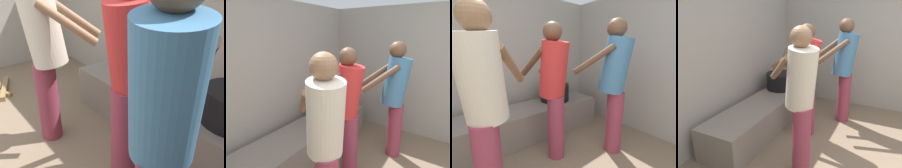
# 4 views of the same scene
# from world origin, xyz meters

# --- Properties ---
(block_enclosure_rear) EXTENTS (4.84, 0.20, 2.20)m
(block_enclosure_rear) POSITION_xyz_m (0.00, 2.44, 1.10)
(block_enclosure_rear) COLOR #9E998E
(block_enclosure_rear) RESTS_ON ground_plane
(hearth_ledge) EXTENTS (2.37, 0.60, 0.45)m
(hearth_ledge) POSITION_xyz_m (0.74, 1.92, 0.22)
(hearth_ledge) COLOR slate
(hearth_ledge) RESTS_ON ground_plane
(cooking_pot_main) EXTENTS (0.49, 0.49, 0.73)m
(cooking_pot_main) POSITION_xyz_m (1.27, 1.97, 0.59)
(cooking_pot_main) COLOR black
(cooking_pot_main) RESTS_ON hearth_ledge
(cook_in_cream_shirt) EXTENTS (0.68, 0.72, 1.62)m
(cook_in_cream_shirt) POSITION_xyz_m (0.00, 1.04, 0.93)
(cook_in_cream_shirt) COLOR #8C3347
(cook_in_cream_shirt) RESTS_ON ground_plane
(cook_in_blue_shirt) EXTENTS (0.64, 0.74, 1.65)m
(cook_in_blue_shirt) POSITION_xyz_m (1.42, 0.92, 0.95)
(cook_in_blue_shirt) COLOR #8C3347
(cook_in_blue_shirt) RESTS_ON ground_plane
(cook_in_red_shirt) EXTENTS (0.38, 0.68, 1.60)m
(cook_in_red_shirt) POSITION_xyz_m (0.79, 1.29, 0.91)
(cook_in_red_shirt) COLOR #8C3347
(cook_in_red_shirt) RESTS_ON ground_plane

